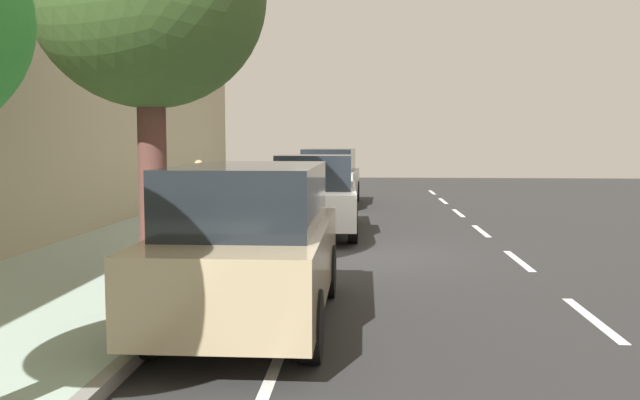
{
  "coord_description": "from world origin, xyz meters",
  "views": [
    {
      "loc": [
        -0.24,
        13.32,
        2.3
      ],
      "look_at": [
        0.54,
        1.9,
        1.27
      ],
      "focal_mm": 37.68,
      "sensor_mm": 36.0,
      "label": 1
    }
  ],
  "objects_px": {
    "parked_pickup_white_second": "(315,197)",
    "pedestrian_on_phone": "(199,187)",
    "cyclist_with_backpack": "(256,208)",
    "parked_suv_silver_nearest": "(330,176)",
    "bicycle_at_curb": "(264,242)",
    "parked_suv_tan_mid": "(251,242)"
  },
  "relations": [
    {
      "from": "parked_pickup_white_second",
      "to": "pedestrian_on_phone",
      "type": "distance_m",
      "value": 3.2
    },
    {
      "from": "parked_pickup_white_second",
      "to": "cyclist_with_backpack",
      "type": "bearing_deg",
      "value": 75.27
    },
    {
      "from": "parked_suv_silver_nearest",
      "to": "cyclist_with_backpack",
      "type": "xyz_separation_m",
      "value": [
        0.86,
        10.76,
        -0.05
      ]
    },
    {
      "from": "parked_suv_silver_nearest",
      "to": "bicycle_at_curb",
      "type": "height_order",
      "value": "parked_suv_silver_nearest"
    },
    {
      "from": "parked_suv_silver_nearest",
      "to": "parked_suv_tan_mid",
      "type": "xyz_separation_m",
      "value": [
        0.15,
        15.44,
        0.0
      ]
    },
    {
      "from": "bicycle_at_curb",
      "to": "parked_pickup_white_second",
      "type": "bearing_deg",
      "value": -99.95
    },
    {
      "from": "parked_suv_tan_mid",
      "to": "bicycle_at_curb",
      "type": "relative_size",
      "value": 3.64
    },
    {
      "from": "bicycle_at_curb",
      "to": "cyclist_with_backpack",
      "type": "relative_size",
      "value": 0.8
    },
    {
      "from": "parked_suv_tan_mid",
      "to": "cyclist_with_backpack",
      "type": "bearing_deg",
      "value": -81.36
    },
    {
      "from": "parked_suv_tan_mid",
      "to": "bicycle_at_curb",
      "type": "xyz_separation_m",
      "value": [
        0.49,
        -4.25,
        -0.65
      ]
    },
    {
      "from": "parked_pickup_white_second",
      "to": "cyclist_with_backpack",
      "type": "distance_m",
      "value": 3.57
    },
    {
      "from": "pedestrian_on_phone",
      "to": "parked_pickup_white_second",
      "type": "bearing_deg",
      "value": 165.84
    },
    {
      "from": "parked_suv_silver_nearest",
      "to": "pedestrian_on_phone",
      "type": "xyz_separation_m",
      "value": [
        3.05,
        6.52,
        0.05
      ]
    },
    {
      "from": "parked_suv_tan_mid",
      "to": "pedestrian_on_phone",
      "type": "height_order",
      "value": "parked_suv_tan_mid"
    },
    {
      "from": "parked_suv_silver_nearest",
      "to": "parked_suv_tan_mid",
      "type": "distance_m",
      "value": 15.44
    },
    {
      "from": "parked_pickup_white_second",
      "to": "bicycle_at_curb",
      "type": "xyz_separation_m",
      "value": [
        0.68,
        3.89,
        -0.52
      ]
    },
    {
      "from": "parked_pickup_white_second",
      "to": "bicycle_at_curb",
      "type": "relative_size",
      "value": 4.14
    },
    {
      "from": "parked_suv_silver_nearest",
      "to": "bicycle_at_curb",
      "type": "distance_m",
      "value": 11.23
    },
    {
      "from": "parked_suv_silver_nearest",
      "to": "parked_pickup_white_second",
      "type": "relative_size",
      "value": 0.89
    },
    {
      "from": "parked_suv_silver_nearest",
      "to": "parked_suv_tan_mid",
      "type": "height_order",
      "value": "same"
    },
    {
      "from": "parked_pickup_white_second",
      "to": "bicycle_at_curb",
      "type": "distance_m",
      "value": 3.99
    },
    {
      "from": "parked_suv_silver_nearest",
      "to": "pedestrian_on_phone",
      "type": "relative_size",
      "value": 2.91
    }
  ]
}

